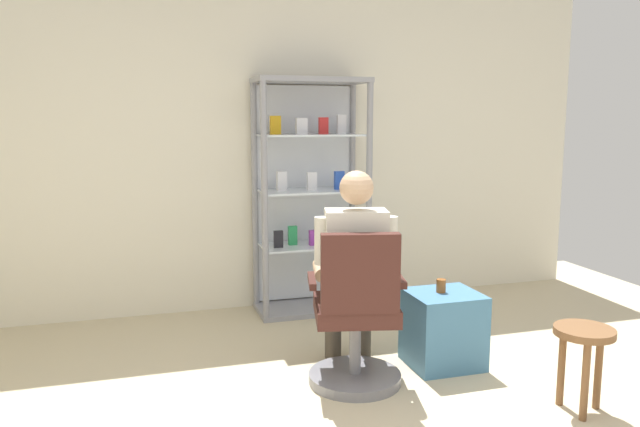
{
  "coord_description": "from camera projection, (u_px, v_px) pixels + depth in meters",
  "views": [
    {
      "loc": [
        -0.96,
        -2.09,
        1.6
      ],
      "look_at": [
        0.13,
        1.55,
        1.0
      ],
      "focal_mm": 34.77,
      "sensor_mm": 36.0,
      "label": 1
    }
  ],
  "objects": [
    {
      "name": "back_wall",
      "position": [
        255.0,
        147.0,
        5.13
      ],
      "size": [
        6.0,
        0.1,
        2.7
      ],
      "primitive_type": "cube",
      "color": "silver",
      "rests_on": "ground"
    },
    {
      "name": "display_cabinet_main",
      "position": [
        309.0,
        195.0,
        5.08
      ],
      "size": [
        0.9,
        0.45,
        1.9
      ],
      "color": "gray",
      "rests_on": "ground"
    },
    {
      "name": "office_chair",
      "position": [
        356.0,
        323.0,
        3.65
      ],
      "size": [
        0.61,
        0.58,
        0.96
      ],
      "color": "slate",
      "rests_on": "ground"
    },
    {
      "name": "seated_shopkeeper",
      "position": [
        354.0,
        264.0,
        3.76
      ],
      "size": [
        0.55,
        0.62,
        1.29
      ],
      "color": "#3F382D",
      "rests_on": "ground"
    },
    {
      "name": "storage_crate",
      "position": [
        443.0,
        329.0,
        3.99
      ],
      "size": [
        0.45,
        0.4,
        0.48
      ],
      "primitive_type": "cube",
      "color": "teal",
      "rests_on": "ground"
    },
    {
      "name": "tea_glass",
      "position": [
        441.0,
        286.0,
        3.97
      ],
      "size": [
        0.06,
        0.06,
        0.08
      ],
      "primitive_type": "cylinder",
      "color": "brown",
      "rests_on": "storage_crate"
    },
    {
      "name": "wooden_stool",
      "position": [
        583.0,
        346.0,
        3.34
      ],
      "size": [
        0.32,
        0.32,
        0.47
      ],
      "color": "brown",
      "rests_on": "ground"
    }
  ]
}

